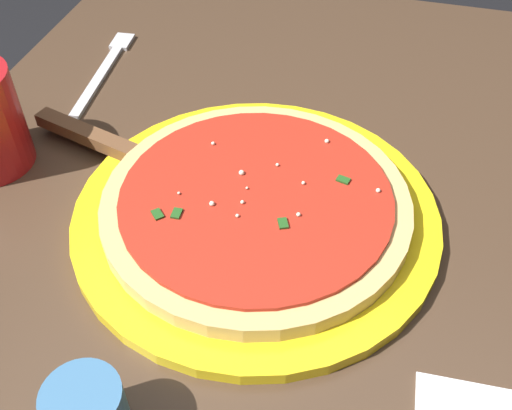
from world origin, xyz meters
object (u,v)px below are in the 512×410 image
at_px(serving_plate, 256,215).
at_px(pizza, 256,203).
at_px(fork, 106,67).
at_px(pizza_server, 118,149).

relative_size(serving_plate, pizza, 1.20).
relative_size(pizza, fork, 1.52).
height_order(pizza, fork, pizza).
height_order(serving_plate, fork, serving_plate).
bearing_deg(fork, pizza_server, -150.25).
relative_size(serving_plate, pizza_server, 1.52).
xyz_separation_m(pizza_server, fork, (0.16, 0.09, -0.02)).
distance_m(serving_plate, pizza, 0.02).
height_order(pizza_server, fork, pizza_server).
xyz_separation_m(serving_plate, fork, (0.20, 0.25, -0.00)).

